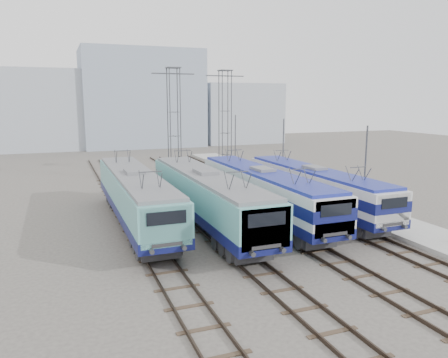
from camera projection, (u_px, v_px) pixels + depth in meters
ground at (268, 245)px, 26.61m from camera, size 160.00×160.00×0.00m
platform at (332, 201)px, 37.52m from camera, size 4.00×70.00×0.30m
locomotive_far_left at (136, 195)px, 30.14m from camera, size 2.94×18.57×3.50m
locomotive_center_left at (207, 195)px, 29.86m from camera, size 2.97×18.76×3.53m
locomotive_center_right at (263, 189)px, 31.80m from camera, size 2.87×18.14×3.41m
locomotive_far_right at (315, 186)px, 33.58m from camera, size 2.74×17.31×3.25m
catenary_tower_west at (174, 120)px, 45.63m from camera, size 4.50×1.20×12.00m
catenary_tower_east at (225, 119)px, 49.76m from camera, size 4.50×1.20×12.00m
mast_front at (365, 175)px, 30.85m from camera, size 0.12×0.12×7.00m
mast_mid at (283, 155)px, 41.87m from camera, size 0.12×0.12×7.00m
mast_rear at (235, 144)px, 52.90m from camera, size 0.12×0.12×7.00m
building_west at (40, 110)px, 77.37m from camera, size 18.00×12.00×14.00m
building_center at (141, 99)px, 83.36m from camera, size 22.00×14.00×18.00m
building_east at (238, 113)px, 90.95m from camera, size 16.00×12.00×12.00m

